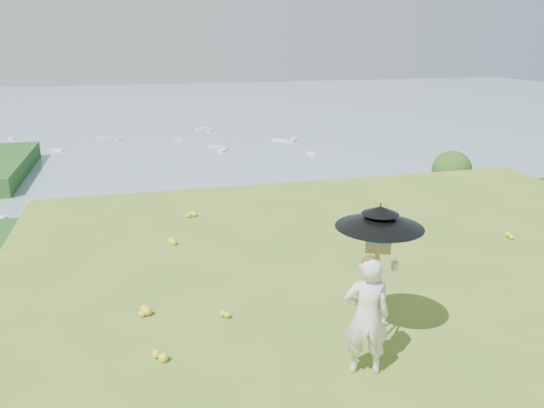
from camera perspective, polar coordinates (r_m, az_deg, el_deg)
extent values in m
plane|color=#457621|center=(9.07, 15.53, -8.92)|extent=(14.00, 14.00, 0.00)
cube|color=#113E13|center=(53.51, -7.41, -20.65)|extent=(140.00, 56.00, 22.00)
cube|color=#696054|center=(91.27, -10.59, -8.76)|extent=(170.00, 28.00, 8.00)
plane|color=slate|center=(249.89, -13.64, 8.30)|extent=(700.00, 700.00, 0.00)
imported|color=silver|center=(6.56, 10.14, -11.79)|extent=(0.63, 0.50, 1.53)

